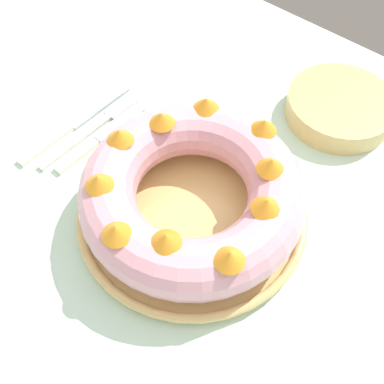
% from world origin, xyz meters
% --- Properties ---
extents(ground_plane, '(8.00, 8.00, 0.00)m').
position_xyz_m(ground_plane, '(0.00, 0.00, 0.00)').
color(ground_plane, '#4C4742').
extents(dining_table, '(1.48, 1.01, 0.74)m').
position_xyz_m(dining_table, '(0.00, 0.00, 0.66)').
color(dining_table, silver).
rests_on(dining_table, ground_plane).
extents(serving_dish, '(0.31, 0.31, 0.02)m').
position_xyz_m(serving_dish, '(-0.01, 0.03, 0.75)').
color(serving_dish, tan).
rests_on(serving_dish, dining_table).
extents(bundt_cake, '(0.28, 0.28, 0.09)m').
position_xyz_m(bundt_cake, '(-0.01, 0.03, 0.80)').
color(bundt_cake, '#E09EAD').
rests_on(bundt_cake, serving_dish).
extents(fork, '(0.02, 0.19, 0.01)m').
position_xyz_m(fork, '(-0.22, 0.06, 0.75)').
color(fork, white).
rests_on(fork, dining_table).
extents(serving_knife, '(0.02, 0.22, 0.01)m').
position_xyz_m(serving_knife, '(-0.25, 0.03, 0.75)').
color(serving_knife, white).
rests_on(serving_knife, dining_table).
extents(cake_knife, '(0.02, 0.17, 0.01)m').
position_xyz_m(cake_knife, '(-0.20, 0.04, 0.75)').
color(cake_knife, white).
rests_on(cake_knife, dining_table).
extents(side_bowl, '(0.16, 0.16, 0.04)m').
position_xyz_m(side_bowl, '(0.05, 0.32, 0.76)').
color(side_bowl, tan).
rests_on(side_bowl, dining_table).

